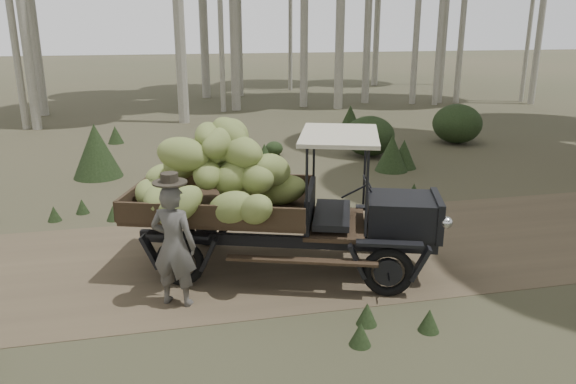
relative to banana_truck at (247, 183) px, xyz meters
name	(u,v)px	position (x,y,z in m)	size (l,w,h in m)	color
ground	(193,263)	(-0.85, 0.38, -1.38)	(120.00, 120.00, 0.00)	#473D2B
dirt_track	(193,263)	(-0.85, 0.38, -1.38)	(70.00, 4.00, 0.01)	brown
banana_truck	(247,183)	(0.00, 0.00, 0.00)	(4.91, 3.08, 2.42)	black
farmer	(174,244)	(-1.14, -0.94, -0.51)	(0.74, 0.64, 1.85)	#504D49
undergrowth	(206,234)	(-0.62, 0.25, -0.85)	(20.95, 22.07, 1.35)	#233319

